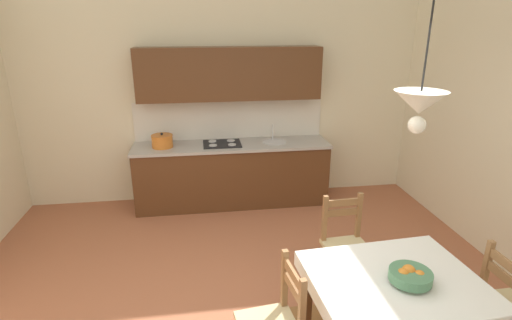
{
  "coord_description": "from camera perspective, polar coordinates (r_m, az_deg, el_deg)",
  "views": [
    {
      "loc": [
        -0.34,
        -2.72,
        2.51
      ],
      "look_at": [
        0.21,
        1.07,
        1.18
      ],
      "focal_mm": 27.88,
      "sensor_mm": 36.0,
      "label": 1
    }
  ],
  "objects": [
    {
      "name": "dining_chair_window_side",
      "position": [
        3.79,
        32.9,
        -17.36
      ],
      "size": [
        0.42,
        0.42,
        0.93
      ],
      "color": "#D1BC89",
      "rests_on": "ground_plane"
    },
    {
      "name": "kitchen_cabinetry",
      "position": [
        5.61,
        -3.58,
        2.02
      ],
      "size": [
        2.73,
        0.63,
        2.2
      ],
      "color": "#56331C",
      "rests_on": "ground_plane"
    },
    {
      "name": "dining_table",
      "position": [
        3.24,
        19.15,
        -17.68
      ],
      "size": [
        1.28,
        1.08,
        0.75
      ],
      "color": "brown",
      "rests_on": "ground_plane"
    },
    {
      "name": "dining_chair_kitchen_side",
      "position": [
        4.06,
        12.76,
        -11.93
      ],
      "size": [
        0.44,
        0.44,
        0.93
      ],
      "color": "#D1BC89",
      "rests_on": "ground_plane"
    },
    {
      "name": "wall_back",
      "position": [
        5.71,
        -4.97,
        14.29
      ],
      "size": [
        6.19,
        0.12,
        4.06
      ],
      "primitive_type": "cube",
      "color": "beige",
      "rests_on": "ground_plane"
    },
    {
      "name": "fruit_bowl",
      "position": [
        3.12,
        21.24,
        -15.2
      ],
      "size": [
        0.3,
        0.3,
        0.12
      ],
      "color": "#4C7F5B",
      "rests_on": "dining_table"
    },
    {
      "name": "pendant_lamp",
      "position": [
        2.63,
        22.43,
        7.42
      ],
      "size": [
        0.32,
        0.32,
        0.8
      ],
      "color": "black"
    }
  ]
}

